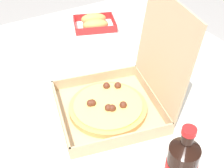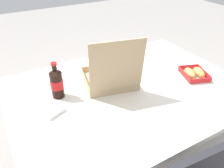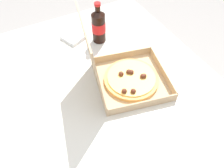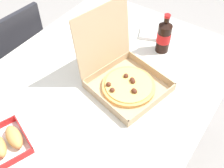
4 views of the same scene
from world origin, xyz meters
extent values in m
plane|color=gray|center=(0.00, 0.00, 0.00)|extent=(10.00, 10.00, 0.00)
cube|color=silver|center=(0.00, 0.00, 0.70)|extent=(1.44, 1.06, 0.03)
cylinder|color=#B7B7BC|center=(0.65, -0.46, 0.34)|extent=(0.05, 0.05, 0.69)
cylinder|color=#B7B7BC|center=(0.65, 0.46, 0.34)|extent=(0.05, 0.05, 0.69)
cube|color=tan|center=(0.07, -0.14, 0.72)|extent=(0.38, 0.38, 0.01)
cube|color=tan|center=(0.03, -0.29, 0.74)|extent=(0.31, 0.08, 0.04)
cube|color=tan|center=(-0.08, -0.10, 0.74)|extent=(0.08, 0.31, 0.04)
cube|color=tan|center=(0.22, -0.17, 0.74)|extent=(0.08, 0.31, 0.04)
cube|color=tan|center=(0.10, 0.01, 0.74)|extent=(0.31, 0.08, 0.04)
cube|color=tan|center=(0.11, 0.03, 0.92)|extent=(0.32, 0.11, 0.31)
cylinder|color=tan|center=(0.07, -0.14, 0.73)|extent=(0.25, 0.25, 0.02)
cylinder|color=#EAC666|center=(0.07, -0.14, 0.75)|extent=(0.22, 0.22, 0.01)
sphere|color=#562819|center=(0.09, -0.15, 0.75)|extent=(0.02, 0.02, 0.02)
sphere|color=#562819|center=(-0.01, -0.10, 0.75)|extent=(0.02, 0.02, 0.02)
sphere|color=#562819|center=(0.10, -0.10, 0.75)|extent=(0.02, 0.02, 0.02)
sphere|color=#562819|center=(0.01, -0.06, 0.75)|extent=(0.02, 0.02, 0.02)
sphere|color=#562819|center=(0.04, -0.19, 0.75)|extent=(0.02, 0.02, 0.02)
sphere|color=#562819|center=(0.04, -0.18, 0.75)|extent=(0.02, 0.02, 0.02)
sphere|color=#562819|center=(0.09, -0.14, 0.75)|extent=(0.02, 0.02, 0.02)
cylinder|color=black|center=(0.41, -0.14, 0.80)|extent=(0.07, 0.07, 0.16)
cone|color=black|center=(0.41, -0.14, 0.89)|extent=(0.07, 0.07, 0.02)
cylinder|color=black|center=(0.41, -0.14, 0.92)|extent=(0.03, 0.03, 0.02)
cylinder|color=red|center=(0.41, -0.14, 0.94)|extent=(0.03, 0.03, 0.01)
cylinder|color=red|center=(0.41, -0.14, 0.81)|extent=(0.07, 0.07, 0.06)
cube|color=white|center=(0.37, 0.36, 0.72)|extent=(0.22, 0.17, 0.00)
cube|color=white|center=(0.49, -0.02, 0.73)|extent=(0.14, 0.14, 0.02)
camera|label=1|loc=(0.70, -0.50, 1.41)|focal=48.96mm
camera|label=2|loc=(0.66, 0.95, 1.51)|focal=35.72mm
camera|label=3|loc=(-0.47, 0.25, 1.49)|focal=34.67mm
camera|label=4|loc=(-0.67, -0.56, 1.69)|focal=43.18mm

